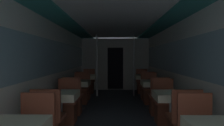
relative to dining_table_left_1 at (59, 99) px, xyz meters
name	(u,v)px	position (x,y,z in m)	size (l,w,h in m)	color
wall_left	(54,68)	(-0.40, 1.06, 0.50)	(0.05, 10.48, 2.12)	silver
wall_right	(178,68)	(2.41, 1.06, 0.50)	(0.05, 10.48, 2.12)	silver
ceiling_panel	(116,21)	(1.01, 1.06, 1.55)	(2.82, 10.48, 0.07)	silver
bulkhead_far	(115,64)	(1.01, 5.16, 0.45)	(2.76, 0.09, 2.12)	#A8A8A3
dining_table_left_1	(59,99)	(0.00, 0.00, 0.00)	(0.64, 0.64, 0.73)	#4C4C51
chair_left_far_1	(67,109)	(0.00, 0.60, -0.32)	(0.44, 0.44, 0.90)	brown
dining_table_left_2	(77,85)	(0.00, 1.85, 0.00)	(0.64, 0.64, 0.73)	#4C4C51
chair_left_near_2	(73,102)	(0.00, 1.25, -0.32)	(0.44, 0.44, 0.90)	brown
chair_left_far_2	(81,94)	(0.00, 2.45, -0.32)	(0.44, 0.44, 0.90)	brown
dining_table_left_3	(86,78)	(0.00, 3.70, 0.00)	(0.64, 0.64, 0.73)	#4C4C51
chair_left_near_3	(84,90)	(0.00, 3.10, -0.32)	(0.44, 0.44, 0.90)	brown
chair_left_far_3	(89,85)	(0.00, 4.30, -0.32)	(0.44, 0.44, 0.90)	brown
support_pole_left_3	(97,65)	(0.37, 3.70, 0.45)	(0.05, 0.05, 2.12)	silver
dining_table_right_1	(173,99)	(2.01, 0.00, 0.00)	(0.64, 0.64, 0.73)	#4C4C51
chair_right_far_1	(165,109)	(2.01, 0.60, -0.32)	(0.44, 0.44, 0.90)	brown
dining_table_right_2	(154,85)	(2.01, 1.85, 0.00)	(0.64, 0.64, 0.73)	#4C4C51
chair_right_near_2	(158,103)	(2.01, 1.25, -0.32)	(0.44, 0.44, 0.90)	brown
chair_right_far_2	(150,94)	(2.01, 2.45, -0.32)	(0.44, 0.44, 0.90)	brown
dining_table_right_3	(144,78)	(2.01, 3.70, 0.00)	(0.64, 0.64, 0.73)	#4C4C51
chair_right_near_3	(147,90)	(2.01, 3.10, -0.32)	(0.44, 0.44, 0.90)	brown
chair_right_far_3	(142,86)	(2.01, 4.30, -0.32)	(0.44, 0.44, 0.90)	brown
support_pole_right_3	(134,66)	(1.64, 3.70, 0.45)	(0.05, 0.05, 2.12)	silver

